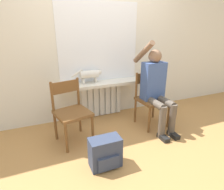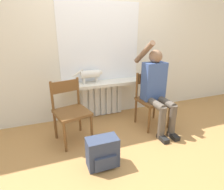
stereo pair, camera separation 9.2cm
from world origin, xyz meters
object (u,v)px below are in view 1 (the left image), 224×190
at_px(cat, 90,74).
at_px(chair_left, 71,111).
at_px(backpack, 105,153).
at_px(chair_right, 151,98).
at_px(person, 156,86).

bearing_deg(cat, chair_left, -128.51).
distance_m(chair_left, backpack, 0.77).
relative_size(cat, backpack, 1.43).
xyz_separation_m(chair_left, chair_right, (1.28, 0.00, 0.00)).
relative_size(chair_left, chair_right, 1.00).
relative_size(chair_right, person, 0.63).
relative_size(chair_right, cat, 1.67).
xyz_separation_m(chair_right, person, (0.00, -0.11, 0.23)).
bearing_deg(chair_right, person, -92.32).
relative_size(person, backpack, 3.79).
bearing_deg(backpack, chair_left, 108.94).
distance_m(chair_right, person, 0.25).
bearing_deg(chair_right, cat, 143.37).
bearing_deg(cat, person, -37.36).
bearing_deg(backpack, cat, 80.82).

